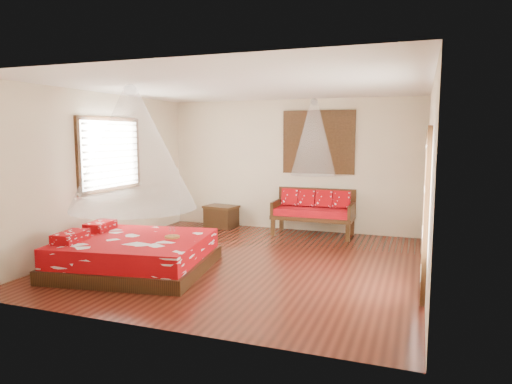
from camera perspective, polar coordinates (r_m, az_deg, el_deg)
room at (r=7.27m, az=-1.40°, el=2.01°), size 5.54×5.54×2.84m
bed at (r=7.25m, az=-14.95°, el=-7.47°), size 2.43×2.26×0.64m
daybed at (r=9.47m, az=7.24°, el=-2.22°), size 1.64×0.73×0.94m
storage_chest at (r=10.25m, az=-4.36°, el=-3.02°), size 0.78×0.63×0.48m
shutter_panel at (r=9.68m, az=7.82°, el=6.19°), size 1.52×0.06×1.32m
window_left at (r=8.77m, az=-17.70°, el=4.52°), size 0.10×1.74×1.34m
glazed_door at (r=6.22m, az=20.45°, el=-2.38°), size 0.08×1.02×2.16m
wine_tray at (r=7.05m, az=-10.44°, el=-5.27°), size 0.23×0.23×0.19m
mosquito_net_main at (r=7.01m, az=-15.23°, el=5.26°), size 1.87×1.87×1.80m
mosquito_net_daybed at (r=9.22m, az=7.21°, el=6.78°), size 0.90×0.90×1.50m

